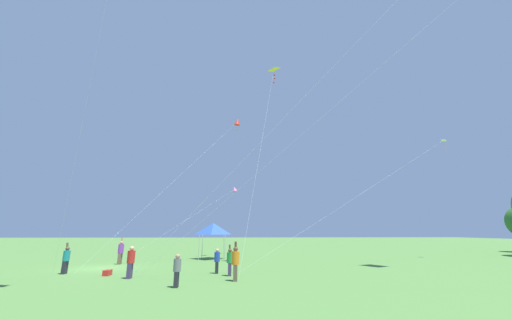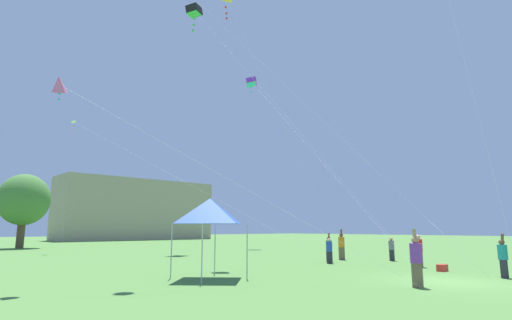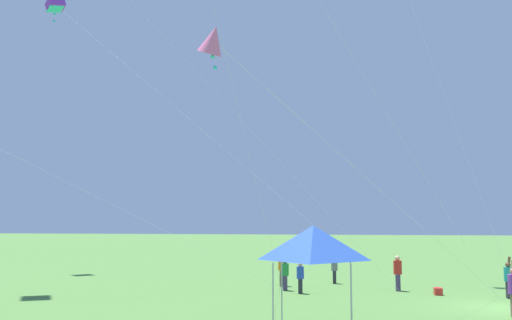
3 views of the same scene
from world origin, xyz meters
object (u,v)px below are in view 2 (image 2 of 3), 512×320
object	(u,v)px
person_blue_shirt	(329,250)
kite_pink_diamond_6	(60,85)
person_teal_shirt	(503,256)
person_purple_shirt	(416,259)
person_grey_shirt	(392,248)
cooler_box	(442,268)
kite_purple_box_4	(251,82)
person_orange_shirt	(341,245)
kite_black_box_1	(194,11)
festival_tent	(210,211)
person_green_shirt	(329,248)
kite_yellow_delta_0	(227,1)
person_red_shirt	(419,250)
kite_white_delta_2	(83,127)

from	to	relation	value
person_blue_shirt	kite_pink_diamond_6	distance (m)	17.36
person_teal_shirt	person_blue_shirt	world-z (taller)	person_teal_shirt
person_purple_shirt	person_grey_shirt	xyz separation A→B (m)	(10.35, 6.83, -0.20)
cooler_box	kite_purple_box_4	bearing A→B (deg)	68.79
person_grey_shirt	person_blue_shirt	xyz separation A→B (m)	(-4.65, 1.56, -0.01)
cooler_box	person_orange_shirt	distance (m)	8.23
person_teal_shirt	kite_black_box_1	distance (m)	36.50
person_teal_shirt	kite_black_box_1	size ratio (longest dim) A/B	0.07
festival_tent	kite_pink_diamond_6	world-z (taller)	kite_pink_diamond_6
person_teal_shirt	person_green_shirt	xyz separation A→B (m)	(1.33, 10.48, -0.04)
kite_yellow_delta_0	person_teal_shirt	bearing A→B (deg)	-72.29
festival_tent	person_purple_shirt	xyz separation A→B (m)	(4.24, -7.15, -1.84)
person_orange_shirt	person_red_shirt	xyz separation A→B (m)	(-1.16, -6.06, -0.05)
person_orange_shirt	person_green_shirt	size ratio (longest dim) A/B	1.13
person_purple_shirt	person_teal_shirt	bearing A→B (deg)	-141.67
cooler_box	person_orange_shirt	size ratio (longest dim) A/B	0.29
person_teal_shirt	kite_black_box_1	world-z (taller)	kite_black_box_1
cooler_box	person_grey_shirt	bearing A→B (deg)	50.89
person_green_shirt	person_red_shirt	distance (m)	5.73
festival_tent	kite_black_box_1	xyz separation A→B (m)	(11.06, 19.07, 22.08)
person_red_shirt	kite_purple_box_4	size ratio (longest dim) A/B	0.07
kite_pink_diamond_6	kite_purple_box_4	bearing A→B (deg)	35.18
kite_pink_diamond_6	kite_black_box_1	bearing A→B (deg)	45.23
person_red_shirt	kite_white_delta_2	distance (m)	30.42
cooler_box	kite_pink_diamond_6	distance (m)	19.51
person_green_shirt	person_grey_shirt	distance (m)	4.31
person_green_shirt	kite_purple_box_4	world-z (taller)	kite_purple_box_4
festival_tent	kite_purple_box_4	world-z (taller)	kite_purple_box_4
kite_purple_box_4	cooler_box	bearing A→B (deg)	-111.21
festival_tent	kite_purple_box_4	distance (m)	33.71
kite_white_delta_2	kite_pink_diamond_6	xyz separation A→B (m)	(-7.93, -21.36, -3.73)
cooler_box	kite_yellow_delta_0	world-z (taller)	kite_yellow_delta_0
person_red_shirt	person_blue_shirt	world-z (taller)	person_red_shirt
person_grey_shirt	kite_purple_box_4	xyz separation A→B (m)	(5.98, 20.92, 19.02)
person_green_shirt	person_grey_shirt	xyz separation A→B (m)	(3.57, -2.42, -0.06)
person_teal_shirt	kite_yellow_delta_0	xyz separation A→B (m)	(-4.49, 14.08, 16.71)
festival_tent	person_blue_shirt	distance (m)	10.23
kite_black_box_1	kite_yellow_delta_0	bearing A→B (deg)	-113.73
person_orange_shirt	kite_pink_diamond_6	xyz separation A→B (m)	(-18.88, -0.59, 6.70)
person_orange_shirt	person_grey_shirt	world-z (taller)	person_orange_shirt
kite_white_delta_2	festival_tent	bearing A→B (deg)	-94.79
person_teal_shirt	person_blue_shirt	distance (m)	9.62
person_orange_shirt	kite_white_delta_2	bearing A→B (deg)	125.72
kite_black_box_1	kite_purple_box_4	bearing A→B (deg)	9.19
person_green_shirt	kite_pink_diamond_6	xyz separation A→B (m)	(-16.99, -0.21, 6.82)
person_red_shirt	kite_white_delta_2	size ratio (longest dim) A/B	0.08
festival_tent	kite_yellow_delta_0	bearing A→B (deg)	47.71
festival_tent	person_green_shirt	distance (m)	11.39
person_orange_shirt	person_teal_shirt	world-z (taller)	person_orange_shirt
person_teal_shirt	kite_yellow_delta_0	bearing A→B (deg)	-153.22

